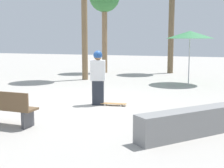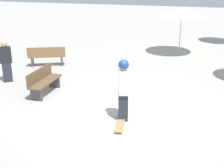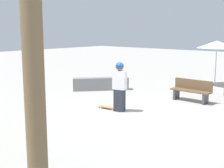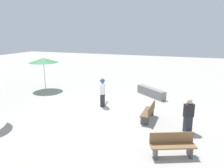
% 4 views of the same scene
% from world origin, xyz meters
% --- Properties ---
extents(ground_plane, '(60.00, 60.00, 0.00)m').
position_xyz_m(ground_plane, '(0.00, 0.00, 0.00)').
color(ground_plane, '#ADA8A0').
extents(skater_main, '(0.37, 0.51, 1.70)m').
position_xyz_m(skater_main, '(0.10, -0.79, 0.92)').
color(skater_main, '#282D38').
rests_on(skater_main, ground_plane).
extents(skateboard, '(0.31, 0.82, 0.07)m').
position_xyz_m(skateboard, '(0.15, -1.30, 0.06)').
color(skateboard, '#B7844C').
rests_on(skateboard, ground_plane).
extents(bench_near, '(0.46, 1.60, 0.85)m').
position_xyz_m(bench_near, '(-2.90, 0.36, 0.43)').
color(bench_near, '#47474C').
rests_on(bench_near, ground_plane).
extents(bench_far, '(1.64, 1.04, 0.85)m').
position_xyz_m(bench_far, '(-4.33, 3.33, 0.43)').
color(bench_far, '#47474C').
rests_on(bench_far, ground_plane).
extents(shade_umbrella_cream, '(2.33, 2.33, 2.27)m').
position_xyz_m(shade_umbrella_cream, '(0.98, 7.00, 2.05)').
color(shade_umbrella_cream, '#B7B7BC').
rests_on(shade_umbrella_cream, ground_plane).
extents(bystander_watching, '(0.48, 0.44, 1.54)m').
position_xyz_m(bystander_watching, '(-4.78, 1.08, 0.77)').
color(bystander_watching, '#282D38').
rests_on(bystander_watching, ground_plane).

